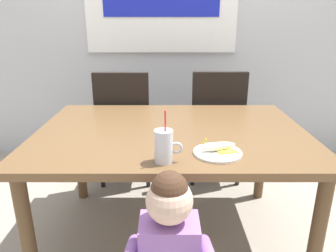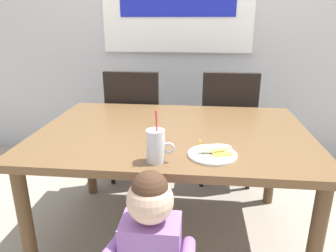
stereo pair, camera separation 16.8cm
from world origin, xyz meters
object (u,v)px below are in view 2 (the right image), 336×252
dining_table (173,143)px  peeled_banana (214,149)px  dining_chair_right (227,122)px  milk_cup (156,148)px  toddler_standing (151,247)px  snack_plate (212,155)px  dining_chair_left (136,120)px

dining_table → peeled_banana: size_ratio=8.80×
dining_chair_right → milk_cup: 1.28m
toddler_standing → dining_table: bearing=88.8°
dining_chair_right → dining_table: bearing=63.5°
milk_cup → snack_plate: bearing=19.0°
dining_chair_left → peeled_banana: dining_chair_left is taller
dining_chair_left → milk_cup: (0.34, -1.15, 0.25)m
dining_chair_left → milk_cup: size_ratio=3.83×
dining_table → dining_chair_left: (-0.38, 0.72, -0.10)m
dining_chair_left → dining_chair_right: bearing=-177.6°
toddler_standing → milk_cup: milk_cup is taller
dining_chair_left → toddler_standing: 1.51m
milk_cup → peeled_banana: (0.26, 0.10, -0.04)m
dining_table → milk_cup: milk_cup is taller
dining_chair_left → milk_cup: 1.23m
dining_table → dining_chair_left: size_ratio=1.61×
dining_table → snack_plate: snack_plate is taller
peeled_banana → dining_table: bearing=124.4°
snack_plate → peeled_banana: (0.01, 0.01, 0.03)m
dining_chair_left → snack_plate: size_ratio=4.17×
dining_chair_right → toddler_standing: dining_chair_right is taller
snack_plate → milk_cup: bearing=-161.0°
snack_plate → peeled_banana: size_ratio=1.31×
dining_table → milk_cup: (-0.04, -0.43, 0.15)m
dining_chair_left → snack_plate: bearing=119.0°
toddler_standing → peeled_banana: toddler_standing is taller
toddler_standing → peeled_banana: 0.53m
dining_chair_left → dining_chair_right: same height
dining_chair_left → toddler_standing: (0.36, -1.47, -0.02)m
dining_chair_right → snack_plate: dining_chair_right is taller
dining_chair_right → toddler_standing: size_ratio=1.15×
dining_table → milk_cup: 0.46m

